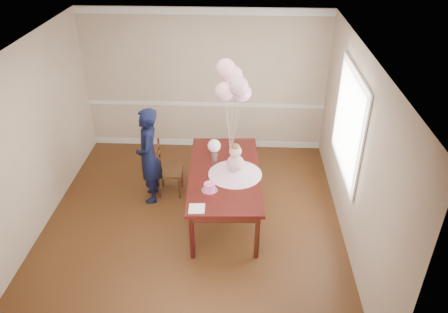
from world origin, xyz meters
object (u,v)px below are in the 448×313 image
dining_table_top (224,173)px  woman (149,156)px  birthday_cake (209,187)px  dining_chair_seat (170,171)px

dining_table_top → woman: bearing=160.0°
birthday_cake → woman: size_ratio=0.10×
dining_chair_seat → dining_table_top: bearing=-31.2°
dining_table_top → woman: (-1.21, 0.37, 0.04)m
birthday_cake → dining_chair_seat: size_ratio=0.39×
birthday_cake → dining_chair_seat: 1.34m
dining_table_top → birthday_cake: 0.52m
birthday_cake → dining_chair_seat: birthday_cake is taller
birthday_cake → dining_chair_seat: bearing=125.9°
birthday_cake → woman: bearing=140.3°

